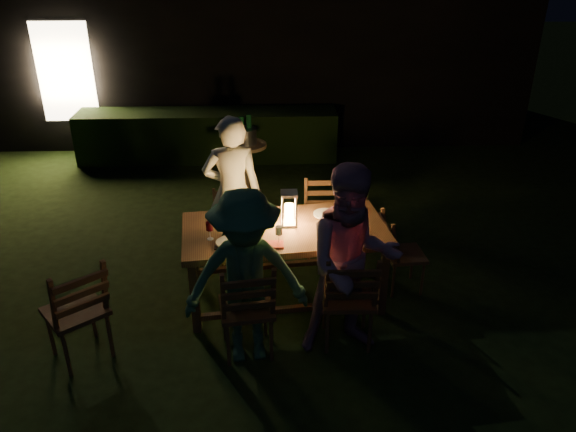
{
  "coord_description": "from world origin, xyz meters",
  "views": [
    {
      "loc": [
        0.47,
        -5.16,
        3.34
      ],
      "look_at": [
        0.66,
        -0.12,
        0.82
      ],
      "focal_mm": 35.0,
      "sensor_mm": 36.0,
      "label": 1
    }
  ],
  "objects_px": {
    "chair_near_left": "(247,323)",
    "bottle_bucket_a": "(242,134)",
    "person_opp_right": "(352,262)",
    "lantern": "(289,210)",
    "person_opp_left": "(246,279)",
    "chair_spare": "(79,328)",
    "bottle_table": "(259,217)",
    "chair_far_right": "(323,235)",
    "ice_bucket": "(246,136)",
    "chair_end": "(402,266)",
    "dining_table": "(285,235)",
    "chair_near_right": "(347,314)",
    "bottle_bucket_b": "(249,132)",
    "chair_far_left": "(235,242)",
    "side_table": "(246,150)",
    "person_house_side": "(232,192)"
  },
  "relations": [
    {
      "from": "person_house_side",
      "to": "side_table",
      "type": "xyz_separation_m",
      "value": [
        0.09,
        1.84,
        -0.18
      ]
    },
    {
      "from": "dining_table",
      "to": "bottle_bucket_b",
      "type": "bearing_deg",
      "value": 91.97
    },
    {
      "from": "chair_end",
      "to": "chair_spare",
      "type": "height_order",
      "value": "chair_spare"
    },
    {
      "from": "bottle_bucket_a",
      "to": "side_table",
      "type": "bearing_deg",
      "value": 38.66
    },
    {
      "from": "lantern",
      "to": "bottle_table",
      "type": "height_order",
      "value": "lantern"
    },
    {
      "from": "dining_table",
      "to": "person_opp_left",
      "type": "relative_size",
      "value": 1.29
    },
    {
      "from": "person_opp_right",
      "to": "bottle_table",
      "type": "distance_m",
      "value": 1.08
    },
    {
      "from": "bottle_table",
      "to": "chair_far_right",
      "type": "bearing_deg",
      "value": 50.4
    },
    {
      "from": "chair_near_right",
      "to": "chair_far_right",
      "type": "xyz_separation_m",
      "value": [
        -0.07,
        1.54,
        -0.03
      ]
    },
    {
      "from": "chair_near_left",
      "to": "bottle_bucket_a",
      "type": "xyz_separation_m",
      "value": [
        -0.14,
        3.38,
        0.62
      ]
    },
    {
      "from": "side_table",
      "to": "ice_bucket",
      "type": "relative_size",
      "value": 2.56
    },
    {
      "from": "chair_far_right",
      "to": "ice_bucket",
      "type": "height_order",
      "value": "ice_bucket"
    },
    {
      "from": "chair_near_left",
      "to": "person_opp_left",
      "type": "distance_m",
      "value": 0.5
    },
    {
      "from": "person_opp_left",
      "to": "lantern",
      "type": "relative_size",
      "value": 4.57
    },
    {
      "from": "chair_far_left",
      "to": "lantern",
      "type": "height_order",
      "value": "lantern"
    },
    {
      "from": "lantern",
      "to": "bottle_bucket_a",
      "type": "bearing_deg",
      "value": 102.21
    },
    {
      "from": "chair_far_left",
      "to": "chair_end",
      "type": "height_order",
      "value": "same"
    },
    {
      "from": "chair_far_right",
      "to": "lantern",
      "type": "height_order",
      "value": "lantern"
    },
    {
      "from": "chair_spare",
      "to": "bottle_bucket_a",
      "type": "relative_size",
      "value": 3.28
    },
    {
      "from": "chair_far_right",
      "to": "side_table",
      "type": "relative_size",
      "value": 1.21
    },
    {
      "from": "person_house_side",
      "to": "side_table",
      "type": "distance_m",
      "value": 1.85
    },
    {
      "from": "person_opp_right",
      "to": "lantern",
      "type": "height_order",
      "value": "person_opp_right"
    },
    {
      "from": "chair_near_right",
      "to": "bottle_table",
      "type": "bearing_deg",
      "value": 140.02
    },
    {
      "from": "bottle_table",
      "to": "person_opp_left",
      "type": "bearing_deg",
      "value": -97.09
    },
    {
      "from": "lantern",
      "to": "ice_bucket",
      "type": "height_order",
      "value": "lantern"
    },
    {
      "from": "chair_spare",
      "to": "person_opp_right",
      "type": "bearing_deg",
      "value": -36.89
    },
    {
      "from": "person_house_side",
      "to": "chair_spare",
      "type": "bearing_deg",
      "value": 45.0
    },
    {
      "from": "dining_table",
      "to": "chair_near_left",
      "type": "bearing_deg",
      "value": -120.23
    },
    {
      "from": "chair_spare",
      "to": "lantern",
      "type": "xyz_separation_m",
      "value": [
        1.85,
        0.89,
        0.66
      ]
    },
    {
      "from": "chair_end",
      "to": "bottle_bucket_a",
      "type": "xyz_separation_m",
      "value": [
        -1.72,
        2.42,
        0.66
      ]
    },
    {
      "from": "chair_near_right",
      "to": "bottle_bucket_b",
      "type": "relative_size",
      "value": 3.22
    },
    {
      "from": "chair_spare",
      "to": "ice_bucket",
      "type": "xyz_separation_m",
      "value": [
        1.36,
        3.44,
        0.56
      ]
    },
    {
      "from": "chair_near_left",
      "to": "bottle_bucket_a",
      "type": "height_order",
      "value": "bottle_bucket_a"
    },
    {
      "from": "chair_near_right",
      "to": "chair_far_left",
      "type": "relative_size",
      "value": 1.15
    },
    {
      "from": "person_house_side",
      "to": "person_opp_left",
      "type": "bearing_deg",
      "value": 90.0
    },
    {
      "from": "chair_end",
      "to": "ice_bucket",
      "type": "bearing_deg",
      "value": -150.98
    },
    {
      "from": "chair_far_right",
      "to": "dining_table",
      "type": "bearing_deg",
      "value": 61.21
    },
    {
      "from": "chair_end",
      "to": "person_opp_left",
      "type": "distance_m",
      "value": 1.94
    },
    {
      "from": "chair_far_left",
      "to": "bottle_bucket_a",
      "type": "distance_m",
      "value": 1.97
    },
    {
      "from": "lantern",
      "to": "side_table",
      "type": "height_order",
      "value": "lantern"
    },
    {
      "from": "chair_far_left",
      "to": "side_table",
      "type": "xyz_separation_m",
      "value": [
        0.09,
        1.89,
        0.41
      ]
    },
    {
      "from": "person_opp_right",
      "to": "bottle_bucket_b",
      "type": "xyz_separation_m",
      "value": [
        -0.94,
        3.41,
        0.05
      ]
    },
    {
      "from": "chair_far_left",
      "to": "person_opp_right",
      "type": "distance_m",
      "value": 1.92
    },
    {
      "from": "chair_far_right",
      "to": "person_house_side",
      "type": "height_order",
      "value": "person_house_side"
    },
    {
      "from": "dining_table",
      "to": "chair_near_right",
      "type": "height_order",
      "value": "chair_near_right"
    },
    {
      "from": "chair_far_right",
      "to": "bottle_table",
      "type": "distance_m",
      "value": 1.3
    },
    {
      "from": "chair_near_left",
      "to": "chair_end",
      "type": "relative_size",
      "value": 1.14
    },
    {
      "from": "dining_table",
      "to": "bottle_bucket_a",
      "type": "relative_size",
      "value": 6.45
    },
    {
      "from": "bottle_bucket_a",
      "to": "chair_far_right",
      "type": "bearing_deg",
      "value": -61.1
    },
    {
      "from": "person_opp_right",
      "to": "bottle_bucket_a",
      "type": "bearing_deg",
      "value": 100.75
    }
  ]
}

